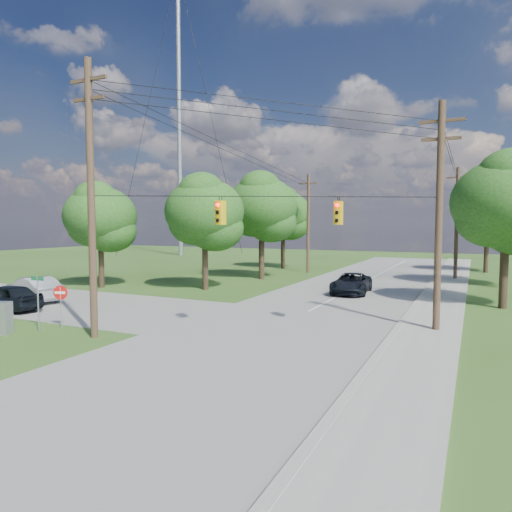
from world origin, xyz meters
The scene contains 23 objects.
ground centered at (0.00, 0.00, 0.00)m, with size 140.00×140.00×0.00m, color #2E4C19.
main_road centered at (2.00, 5.00, 0.01)m, with size 10.00×100.00×0.03m, color gray.
sidewalk_east centered at (8.70, 5.00, 0.06)m, with size 2.60×100.00×0.12m, color #9E9C93.
pole_sw centered at (-4.60, 0.40, 6.23)m, with size 2.00×0.32×12.00m.
pole_ne centered at (8.90, 8.00, 5.47)m, with size 2.00×0.32×10.50m.
pole_north_e centered at (8.90, 30.00, 5.13)m, with size 2.00×0.32×10.00m.
pole_north_w centered at (-5.00, 30.00, 5.13)m, with size 2.00×0.32×10.00m.
power_lines centered at (1.50, 11.54, 9.15)m, with size 13.93×29.62×4.93m.
traffic_signals centered at (2.55, 4.43, 5.50)m, with size 4.91×3.27×1.05m.
radio_mast centered at (-32.00, 46.00, 22.50)m, with size 0.70×0.70×45.00m, color #989B9E.
tree_w_near centered at (-8.00, 15.00, 5.92)m, with size 6.00×6.00×8.40m.
tree_w_mid centered at (-7.00, 23.00, 6.58)m, with size 6.40×6.40×9.22m.
tree_w_far centered at (-9.00, 33.00, 6.25)m, with size 6.00×6.00×8.73m.
tree_e_near centered at (12.00, 16.00, 6.25)m, with size 6.20×6.20×8.81m.
tree_e_mid centered at (12.50, 26.00, 6.91)m, with size 6.60×6.60×9.64m.
tree_e_far centered at (11.50, 38.00, 5.92)m, with size 5.80×5.80×8.32m.
tree_cross_n centered at (-16.00, 12.50, 5.59)m, with size 5.60×5.60×7.91m.
car_cross_dark centered at (-13.66, 2.70, 0.80)m, with size 1.82×4.51×1.54m, color black.
car_cross_silver centered at (-15.00, 5.55, 0.83)m, with size 1.69×4.85×1.60m, color #BABCC2.
car_main_north centered at (2.53, 17.74, 0.75)m, with size 2.39×5.19×1.44m, color black.
control_cabinet centered at (-8.76, -1.06, 0.74)m, with size 0.82×0.59×1.48m, color #989B9E.
do_not_enter_sign centered at (-7.32, 1.00, 1.52)m, with size 0.64×0.30×2.06m.
street_name_sign centered at (-7.85, 0.18, 1.64)m, with size 0.77×0.07×2.56m.
Camera 1 is at (10.41, -14.35, 4.97)m, focal length 32.00 mm.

